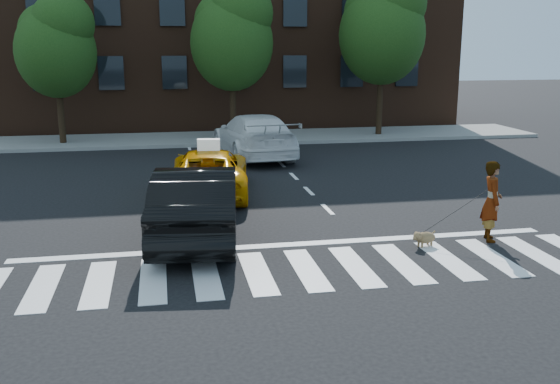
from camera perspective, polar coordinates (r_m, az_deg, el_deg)
name	(u,v)px	position (r m, az deg, el deg)	size (l,w,h in m)	color
ground	(307,270)	(12.49, 2.48, -7.11)	(120.00, 120.00, 0.00)	black
crosswalk	(307,269)	(12.48, 2.49, -7.08)	(13.00, 2.40, 0.01)	silver
stop_line	(291,245)	(13.96, 0.98, -4.83)	(12.00, 0.30, 0.01)	silver
sidewalk_far	(222,138)	(29.32, -5.36, 4.92)	(30.00, 4.00, 0.15)	slate
building	(206,14)	(36.51, -6.75, 15.88)	(26.00, 10.00, 12.00)	#402416
tree_left	(56,42)	(28.69, -19.80, 12.78)	(3.39, 3.38, 6.50)	black
tree_mid	(232,33)	(28.56, -4.37, 14.33)	(3.69, 3.69, 7.10)	black
tree_right	(383,24)	(30.18, 9.41, 14.93)	(4.00, 4.00, 7.70)	black
taxi	(209,171)	(18.65, -6.52, 1.89)	(2.25, 4.87, 1.35)	#EF9F05
black_sedan	(197,203)	(14.34, -7.59, -0.96)	(1.79, 5.12, 1.69)	black
white_suv	(254,136)	(24.62, -2.38, 5.18)	(2.39, 5.88, 1.71)	white
woman	(492,201)	(14.83, 18.80, -0.80)	(0.67, 0.44, 1.83)	#999999
dog	(424,237)	(14.13, 13.00, -4.07)	(0.63, 0.39, 0.37)	#96684C
taxi_sign	(209,144)	(18.31, -6.54, 4.34)	(0.65, 0.28, 0.32)	white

